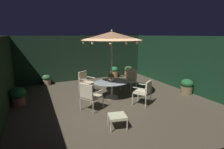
# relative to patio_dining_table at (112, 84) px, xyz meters

# --- Properties ---
(ground_plane) EXTENTS (8.03, 7.89, 0.02)m
(ground_plane) POSITION_rel_patio_dining_table_xyz_m (-0.14, -0.20, -0.59)
(ground_plane) COLOR brown
(hedge_backdrop_rear) EXTENTS (8.03, 0.30, 2.58)m
(hedge_backdrop_rear) POSITION_rel_patio_dining_table_xyz_m (-0.14, 3.59, 0.71)
(hedge_backdrop_rear) COLOR #1A311F
(hedge_backdrop_rear) RESTS_ON ground_plane
(hedge_backdrop_right) EXTENTS (0.30, 7.89, 2.58)m
(hedge_backdrop_right) POSITION_rel_patio_dining_table_xyz_m (3.72, -0.20, 0.71)
(hedge_backdrop_right) COLOR #143620
(hedge_backdrop_right) RESTS_ON ground_plane
(patio_dining_table) EXTENTS (1.55, 1.26, 0.72)m
(patio_dining_table) POSITION_rel_patio_dining_table_xyz_m (0.00, 0.00, 0.00)
(patio_dining_table) COLOR silver
(patio_dining_table) RESTS_ON ground_plane
(patio_umbrella) EXTENTS (2.44, 2.44, 2.83)m
(patio_umbrella) POSITION_rel_patio_dining_table_xyz_m (0.00, 0.00, 2.00)
(patio_umbrella) COLOR beige
(patio_umbrella) RESTS_ON ground_plane
(centerpiece_planter) EXTENTS (0.27, 0.27, 0.37)m
(centerpiece_planter) POSITION_rel_patio_dining_table_xyz_m (-0.06, -0.08, 0.34)
(centerpiece_planter) COLOR #7F6A52
(centerpiece_planter) RESTS_ON patio_dining_table
(patio_chair_north) EXTENTS (0.78, 0.80, 1.02)m
(patio_chair_north) POSITION_rel_patio_dining_table_xyz_m (1.30, 0.68, -0.01)
(patio_chair_north) COLOR silver
(patio_chair_north) RESTS_ON ground_plane
(patio_chair_northeast) EXTENTS (0.79, 0.81, 0.96)m
(patio_chair_northeast) POSITION_rel_patio_dining_table_xyz_m (-0.78, 1.25, -0.05)
(patio_chair_northeast) COLOR beige
(patio_chair_northeast) RESTS_ON ground_plane
(patio_chair_east) EXTENTS (0.85, 0.84, 1.01)m
(patio_chair_east) POSITION_rel_patio_dining_table_xyz_m (-1.23, -0.82, -0.01)
(patio_chair_east) COLOR beige
(patio_chair_east) RESTS_ON ground_plane
(patio_chair_southeast) EXTENTS (0.78, 0.77, 0.95)m
(patio_chair_southeast) POSITION_rel_patio_dining_table_xyz_m (0.80, -1.21, -0.01)
(patio_chair_southeast) COLOR beige
(patio_chair_southeast) RESTS_ON ground_plane
(ottoman_footrest) EXTENTS (0.58, 0.54, 0.39)m
(ottoman_footrest) POSITION_rel_patio_dining_table_xyz_m (-0.88, -2.27, -0.24)
(ottoman_footrest) COLOR beige
(ottoman_footrest) RESTS_ON ground_plane
(potted_plant_back_center) EXTENTS (0.60, 0.60, 0.68)m
(potted_plant_back_center) POSITION_rel_patio_dining_table_xyz_m (-3.58, 0.83, -0.22)
(potted_plant_back_center) COLOR #A25E45
(potted_plant_back_center) RESTS_ON ground_plane
(potted_plant_back_left) EXTENTS (0.54, 0.54, 0.69)m
(potted_plant_back_left) POSITION_rel_patio_dining_table_xyz_m (3.29, -1.01, -0.23)
(potted_plant_back_left) COLOR olive
(potted_plant_back_left) RESTS_ON ground_plane
(potted_plant_right_near) EXTENTS (0.55, 0.55, 0.64)m
(potted_plant_right_near) POSITION_rel_patio_dining_table_xyz_m (2.66, 3.12, -0.25)
(potted_plant_right_near) COLOR #B2694A
(potted_plant_right_near) RESTS_ON ground_plane
(potted_plant_left_far) EXTENTS (0.44, 0.44, 0.56)m
(potted_plant_left_far) POSITION_rel_patio_dining_table_xyz_m (-2.36, 3.17, -0.29)
(potted_plant_left_far) COLOR tan
(potted_plant_left_far) RESTS_ON ground_plane
(potted_plant_left_near) EXTENTS (0.48, 0.48, 0.68)m
(potted_plant_left_near) POSITION_rel_patio_dining_table_xyz_m (1.65, 3.16, -0.24)
(potted_plant_left_near) COLOR #A2683E
(potted_plant_left_near) RESTS_ON ground_plane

